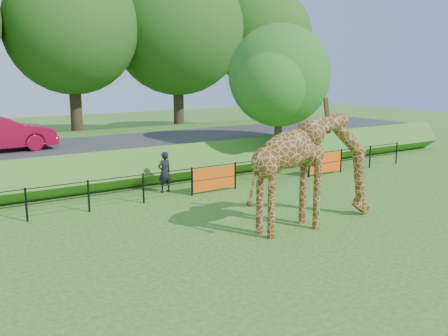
% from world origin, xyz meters
% --- Properties ---
extents(ground, '(90.00, 90.00, 0.00)m').
position_xyz_m(ground, '(0.00, 0.00, 0.00)').
color(ground, '#326318').
rests_on(ground, ground).
extents(giraffe, '(4.86, 0.97, 3.46)m').
position_xyz_m(giraffe, '(3.27, 2.75, 1.73)').
color(giraffe, '#5C3213').
rests_on(giraffe, ground).
extents(perimeter_fence, '(28.07, 0.10, 1.10)m').
position_xyz_m(perimeter_fence, '(0.00, 8.00, 0.55)').
color(perimeter_fence, black).
rests_on(perimeter_fence, ground).
extents(embankment, '(40.00, 9.00, 1.30)m').
position_xyz_m(embankment, '(0.00, 15.50, 0.65)').
color(embankment, '#326318').
rests_on(embankment, ground).
extents(road, '(40.00, 5.00, 0.12)m').
position_xyz_m(road, '(0.00, 14.00, 1.36)').
color(road, '#333336').
rests_on(road, embankment).
extents(visitor, '(0.63, 0.46, 1.60)m').
position_xyz_m(visitor, '(1.39, 9.08, 0.80)').
color(visitor, black).
rests_on(visitor, ground).
extents(tree_east, '(5.40, 4.71, 6.76)m').
position_xyz_m(tree_east, '(7.60, 9.63, 4.28)').
color(tree_east, '#342717').
rests_on(tree_east, ground).
extents(bg_tree_line, '(37.30, 8.80, 11.82)m').
position_xyz_m(bg_tree_line, '(1.89, 22.00, 7.19)').
color(bg_tree_line, '#342717').
rests_on(bg_tree_line, ground).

